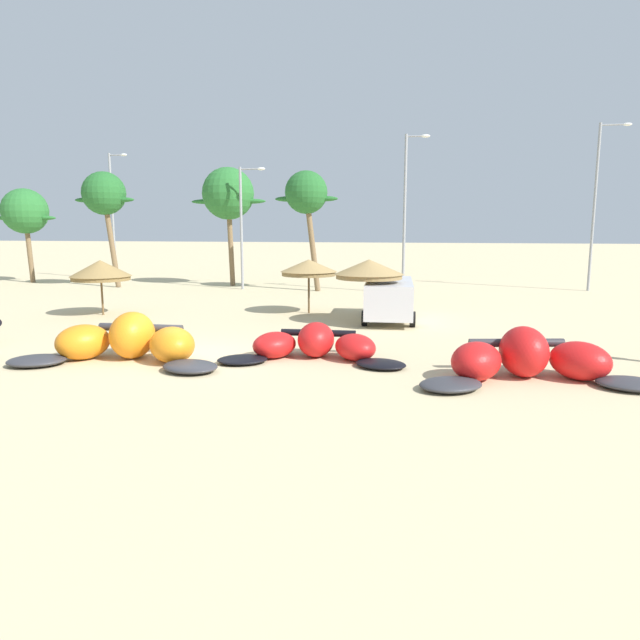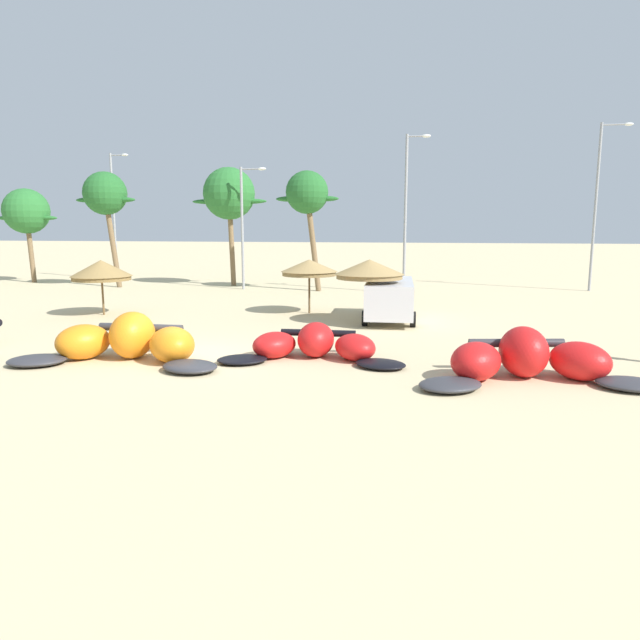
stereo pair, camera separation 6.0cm
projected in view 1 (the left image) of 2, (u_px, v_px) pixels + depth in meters
The scene contains 16 objects.
ground_plane at pixel (191, 355), 19.42m from camera, with size 260.00×260.00×0.00m, color beige.
kite_left at pixel (127, 343), 18.55m from camera, with size 7.20×3.33×1.55m.
kite_left_of_center at pixel (315, 346), 18.83m from camera, with size 6.33×3.01×1.16m.
kite_center at pixel (528, 360), 16.27m from camera, with size 6.88×3.82×1.47m.
beach_umbrella_near_van at pixel (101, 270), 27.80m from camera, with size 2.92×2.92×2.69m.
beach_umbrella_middle at pixel (309, 267), 28.36m from camera, with size 2.83×2.83×2.69m.
beach_umbrella_near_palms at pixel (369, 269), 25.38m from camera, with size 3.09×3.09×2.87m.
parked_van at pixel (389, 297), 26.49m from camera, with size 2.47×5.39×1.84m.
palm_leftmost at pixel (25, 212), 43.26m from camera, with size 5.09×3.39×7.12m.
palm_left at pixel (104, 195), 39.86m from camera, with size 4.49×2.99×8.06m.
palm_left_of_gap at pixel (228, 194), 40.81m from camera, with size 5.55×3.70×8.45m.
palm_center_left at pixel (306, 194), 37.56m from camera, with size 4.22×2.81×7.90m.
lamppost_west at pixel (114, 211), 45.55m from camera, with size 1.60×0.24×9.95m.
lamppost_west_center at pixel (243, 221), 38.71m from camera, with size 1.82×0.24×8.21m.
lamppost_east_center at pixel (406, 207), 36.25m from camera, with size 1.55×0.24×9.96m.
lamppost_east at pixel (597, 200), 37.52m from camera, with size 1.99×0.24×10.88m.
Camera 1 is at (7.54, -17.95, 4.35)m, focal length 32.13 mm.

